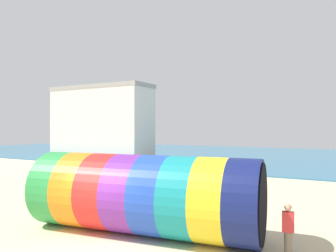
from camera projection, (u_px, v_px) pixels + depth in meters
ground_plane at (82, 246)px, 11.38m from camera, size 120.00×120.00×0.00m
sea at (282, 157)px, 45.85m from camera, size 120.00×40.00×0.10m
giant_inflatable_tube at (144, 194)px, 12.78m from camera, size 9.35×4.20×3.07m
kite_handler at (288, 231)px, 10.29m from camera, size 0.38×0.26×1.74m
promenade_building at (101, 123)px, 42.68m from camera, size 14.02×4.72×9.55m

